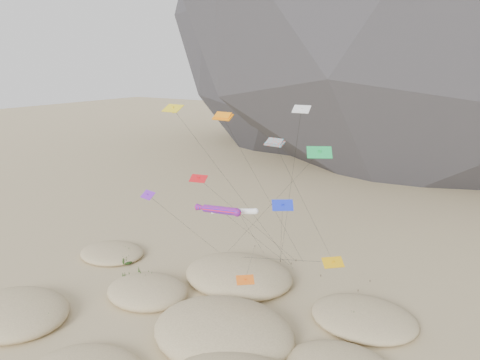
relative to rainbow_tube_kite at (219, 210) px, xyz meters
name	(u,v)px	position (x,y,z in m)	size (l,w,h in m)	color
ground	(181,344)	(2.44, -10.77, -11.39)	(500.00, 500.00, 0.00)	#CCB789
dunes	(199,322)	(2.29, -7.42, -10.65)	(50.23, 36.50, 4.05)	#CCB789
dune_grass	(195,315)	(1.03, -6.51, -10.53)	(43.60, 27.50, 1.54)	black
kite_stakes	(297,266)	(4.55, 12.91, -11.24)	(21.49, 5.80, 0.30)	#3F2D1E
rainbow_tube_kite	(219,210)	(0.00, 0.00, 0.00)	(8.05, 12.96, 12.17)	red
white_tube_kite	(236,211)	(1.77, 1.03, -0.17)	(6.40, 15.10, 11.81)	white
orange_parafoil	(224,118)	(-1.06, 2.76, 10.72)	(7.19, 12.87, 22.86)	orange
multi_parafoil	(275,144)	(5.74, 3.35, 8.09)	(5.26, 12.84, 20.17)	red
delta_kites	(245,182)	(3.65, 0.06, 3.97)	(29.13, 22.18, 24.22)	#D89A0B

